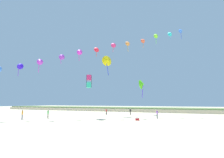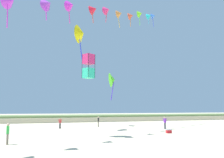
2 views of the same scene
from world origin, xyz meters
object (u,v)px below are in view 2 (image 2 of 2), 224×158
Objects in this scene: person_near_right at (60,122)px; person_mid_center at (98,121)px; person_near_left at (8,132)px; large_kite_mid_trail at (112,80)px; person_far_left at (165,122)px; beach_cooler at (169,131)px; large_kite_high_solo at (88,66)px; large_kite_low_lead at (81,34)px.

person_mid_center is (5.87, 1.23, 0.05)m from person_near_right.
person_near_left is 0.36× the size of large_kite_mid_trail.
beach_cooler is (-2.44, -4.84, -0.76)m from person_far_left.
large_kite_high_solo reaches higher than person_far_left.
person_mid_center is 7.23m from large_kite_mid_trail.
large_kite_mid_trail reaches higher than person_near_right.
person_near_right is at bearing 119.85° from large_kite_low_lead.
person_far_left is at bearing -9.30° from large_kite_low_lead.
large_kite_high_solo is (1.54, -10.68, 6.24)m from person_near_right.
large_kite_high_solo is at bearing -109.99° from person_mid_center.
large_kite_low_lead is (-3.82, -4.80, 11.85)m from person_mid_center.
large_kite_high_solo is at bearing -94.09° from large_kite_low_lead.
large_kite_high_solo is at bearing 24.02° from person_near_left.
large_kite_mid_trail is (-4.85, 8.04, 6.50)m from person_far_left.
person_far_left is (13.46, -5.44, 0.11)m from person_near_right.
person_near_right is at bearing -168.19° from person_mid_center.
person_mid_center is 13.35m from large_kite_low_lead.
person_near_left is 2.85× the size of beach_cooler.
beach_cooler is (5.15, -11.50, -0.70)m from person_mid_center.
person_near_left is at bearing -127.09° from person_mid_center.
beach_cooler is (8.97, -6.71, -12.55)m from large_kite_low_lead.
large_kite_low_lead is at bearing 143.23° from beach_cooler.
person_far_left reaches higher than person_mid_center.
large_kite_low_lead is at bearing -128.54° from person_mid_center.
person_far_left is at bearing 23.85° from person_near_left.
person_far_left is 2.91× the size of beach_cooler.
large_kite_low_lead is at bearing 85.91° from large_kite_high_solo.
beach_cooler is at bearing 2.46° from large_kite_high_solo.
beach_cooler is (16.53, 3.55, -0.74)m from person_near_left.
person_mid_center reaches higher than beach_cooler.
large_kite_high_solo is (-7.07, -13.28, -0.37)m from large_kite_mid_trail.
person_far_left is at bearing 63.26° from beach_cooler.
large_kite_mid_trail is (14.12, 16.42, 6.52)m from person_near_left.
large_kite_high_solo is at bearing -156.25° from person_far_left.
large_kite_low_lead is 8.32× the size of beach_cooler.
large_kite_low_lead is 9.11m from large_kite_high_solo.
large_kite_mid_trail is at bearing 16.80° from person_near_right.
person_near_right is 0.60× the size of large_kite_high_solo.
person_far_left is 0.68× the size of large_kite_high_solo.
beach_cooler is at bearing -79.38° from large_kite_mid_trail.
person_mid_center is at bearing 70.01° from large_kite_high_solo.
person_mid_center is 12.62m from beach_cooler.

